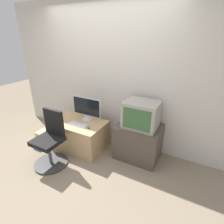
% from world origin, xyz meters
% --- Properties ---
extents(ground_plane, '(12.00, 12.00, 0.00)m').
position_xyz_m(ground_plane, '(0.00, 0.00, 0.00)').
color(ground_plane, '#7F705B').
extents(wall_back, '(4.40, 0.05, 2.60)m').
position_xyz_m(wall_back, '(0.00, 1.32, 1.30)').
color(wall_back, beige).
rests_on(wall_back, ground_plane).
extents(desk, '(1.02, 0.63, 0.53)m').
position_xyz_m(desk, '(-0.32, 0.77, 0.26)').
color(desk, tan).
rests_on(desk, ground_plane).
extents(side_stand, '(0.74, 0.54, 0.60)m').
position_xyz_m(side_stand, '(0.79, 1.00, 0.30)').
color(side_stand, '#4C4238').
rests_on(side_stand, ground_plane).
extents(main_monitor, '(0.58, 0.18, 0.44)m').
position_xyz_m(main_monitor, '(-0.22, 0.93, 0.76)').
color(main_monitor, silver).
rests_on(main_monitor, desk).
extents(keyboard, '(0.36, 0.13, 0.01)m').
position_xyz_m(keyboard, '(-0.24, 0.68, 0.53)').
color(keyboard, silver).
rests_on(keyboard, desk).
extents(mouse, '(0.06, 0.04, 0.03)m').
position_xyz_m(mouse, '(0.00, 0.66, 0.54)').
color(mouse, '#4C4C51').
rests_on(mouse, desk).
extents(crt_tv, '(0.54, 0.43, 0.44)m').
position_xyz_m(crt_tv, '(0.80, 1.00, 0.82)').
color(crt_tv, gray).
rests_on(crt_tv, side_stand).
extents(office_chair, '(0.55, 0.55, 0.92)m').
position_xyz_m(office_chair, '(-0.42, 0.17, 0.39)').
color(office_chair, '#333333').
rests_on(office_chair, ground_plane).
extents(cardboard_box_lower, '(0.27, 0.26, 0.21)m').
position_xyz_m(cardboard_box_lower, '(-1.05, 0.59, 0.11)').
color(cardboard_box_lower, '#D1B27F').
rests_on(cardboard_box_lower, ground_plane).
extents(book, '(0.19, 0.12, 0.02)m').
position_xyz_m(book, '(-0.92, 0.31, 0.01)').
color(book, navy).
rests_on(book, ground_plane).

